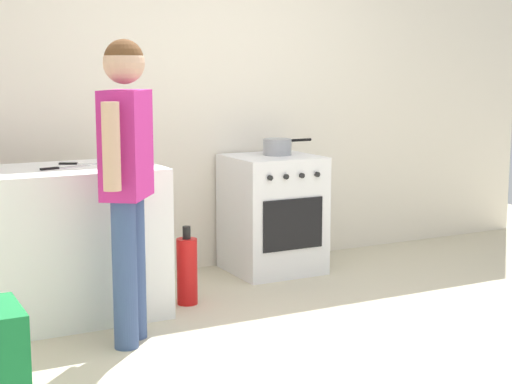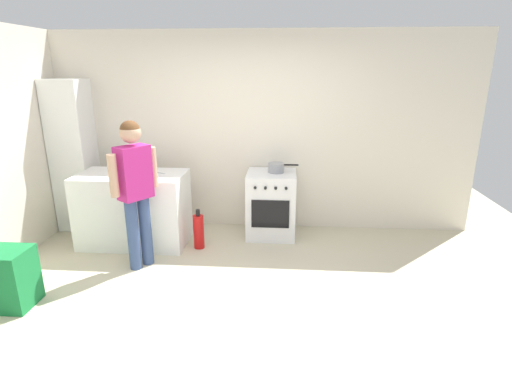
{
  "view_description": "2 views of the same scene",
  "coord_description": "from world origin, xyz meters",
  "views": [
    {
      "loc": [
        -2.34,
        -3.35,
        1.48
      ],
      "look_at": [
        -0.26,
        0.65,
        0.76
      ],
      "focal_mm": 55.0,
      "sensor_mm": 36.0,
      "label": 1
    },
    {
      "loc": [
        0.52,
        -3.36,
        2.13
      ],
      "look_at": [
        0.21,
        0.7,
        0.86
      ],
      "focal_mm": 28.0,
      "sensor_mm": 36.0,
      "label": 2
    }
  ],
  "objects": [
    {
      "name": "fire_extinguisher",
      "position": [
        -0.52,
        1.1,
        0.22
      ],
      "size": [
        0.13,
        0.13,
        0.5
      ],
      "color": "red",
      "rests_on": "ground"
    },
    {
      "name": "ground_plane",
      "position": [
        0.0,
        0.0,
        0.0
      ],
      "size": [
        8.0,
        8.0,
        0.0
      ],
      "primitive_type": "plane",
      "color": "beige"
    },
    {
      "name": "person",
      "position": [
        -1.06,
        0.59,
        0.97
      ],
      "size": [
        0.37,
        0.48,
        1.63
      ],
      "color": "#384C7A",
      "rests_on": "ground"
    },
    {
      "name": "pot",
      "position": [
        0.41,
        1.61,
        0.91
      ],
      "size": [
        0.39,
        0.21,
        0.12
      ],
      "color": "gray",
      "rests_on": "oven_left"
    },
    {
      "name": "back_wall",
      "position": [
        0.0,
        1.95,
        1.3
      ],
      "size": [
        6.0,
        0.1,
        2.6
      ],
      "primitive_type": "cube",
      "color": "silver",
      "rests_on": "ground"
    },
    {
      "name": "knife_carving",
      "position": [
        -1.1,
        1.3,
        0.9
      ],
      "size": [
        0.31,
        0.16,
        0.01
      ],
      "color": "silver",
      "rests_on": "counter_unit"
    },
    {
      "name": "knife_chef",
      "position": [
        -1.26,
        1.18,
        0.9
      ],
      "size": [
        0.31,
        0.11,
        0.01
      ],
      "color": "silver",
      "rests_on": "counter_unit"
    },
    {
      "name": "counter_unit",
      "position": [
        -1.35,
        1.2,
        0.45
      ],
      "size": [
        1.3,
        0.7,
        0.9
      ],
      "primitive_type": "cube",
      "color": "white",
      "rests_on": "ground"
    },
    {
      "name": "oven_left",
      "position": [
        0.35,
        1.58,
        0.43
      ],
      "size": [
        0.62,
        0.62,
        0.85
      ],
      "color": "white",
      "rests_on": "ground"
    }
  ]
}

